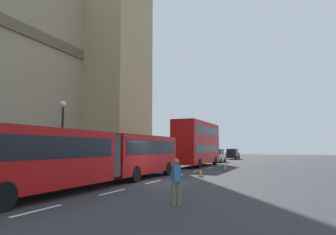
# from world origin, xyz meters

# --- Properties ---
(ground_plane) EXTENTS (160.00, 160.00, 0.00)m
(ground_plane) POSITION_xyz_m (0.00, 0.00, 0.00)
(ground_plane) COLOR #333335
(lane_centre_marking) EXTENTS (34.40, 0.16, 0.01)m
(lane_centre_marking) POSITION_xyz_m (2.42, 0.00, 0.00)
(lane_centre_marking) COLOR silver
(lane_centre_marking) RESTS_ON ground_plane
(articulated_bus) EXTENTS (17.31, 2.54, 2.90)m
(articulated_bus) POSITION_xyz_m (-2.71, 1.99, 1.75)
(articulated_bus) COLOR #B20F0F
(articulated_bus) RESTS_ON ground_plane
(double_decker_bus) EXTENTS (10.75, 2.54, 4.90)m
(double_decker_bus) POSITION_xyz_m (16.27, 2.00, 2.71)
(double_decker_bus) COLOR #B20F0F
(double_decker_bus) RESTS_ON ground_plane
(sedan_lead) EXTENTS (4.40, 1.86, 1.85)m
(sedan_lead) POSITION_xyz_m (26.74, 2.24, 0.91)
(sedan_lead) COLOR #B7B7BC
(sedan_lead) RESTS_ON ground_plane
(sedan_trailing) EXTENTS (4.40, 1.86, 1.85)m
(sedan_trailing) POSITION_xyz_m (37.94, 1.99, 0.91)
(sedan_trailing) COLOR black
(sedan_trailing) RESTS_ON ground_plane
(traffic_cone_west) EXTENTS (0.36, 0.36, 0.58)m
(traffic_cone_west) POSITION_xyz_m (4.33, -1.78, 0.28)
(traffic_cone_west) COLOR black
(traffic_cone_west) RESTS_ON ground_plane
(traffic_cone_middle) EXTENTS (0.36, 0.36, 0.58)m
(traffic_cone_middle) POSITION_xyz_m (11.17, -2.11, 0.28)
(traffic_cone_middle) COLOR black
(traffic_cone_middle) RESTS_ON ground_plane
(street_lamp) EXTENTS (0.44, 0.44, 5.27)m
(street_lamp) POSITION_xyz_m (-0.59, 6.50, 3.06)
(street_lamp) COLOR black
(street_lamp) RESTS_ON ground_plane
(pedestrian_near_cones) EXTENTS (0.47, 0.43, 1.69)m
(pedestrian_near_cones) POSITION_xyz_m (-6.42, -3.95, 0.91)
(pedestrian_near_cones) COLOR #726651
(pedestrian_near_cones) RESTS_ON ground_plane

